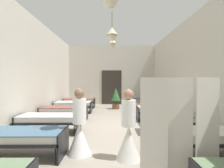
# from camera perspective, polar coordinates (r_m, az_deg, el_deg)

# --- Properties ---
(ground_plane) EXTENTS (6.70, 12.50, 0.10)m
(ground_plane) POSITION_cam_1_polar(r_m,az_deg,el_deg) (6.59, 0.01, -13.91)
(ground_plane) COLOR #9E9384
(room_shell) EXTENTS (6.50, 12.10, 4.17)m
(room_shell) POSITION_cam_1_polar(r_m,az_deg,el_deg) (7.70, -0.04, 4.32)
(room_shell) COLOR beige
(room_shell) RESTS_ON ground
(bed_left_row_1) EXTENTS (1.90, 0.84, 0.57)m
(bed_left_row_1) POSITION_cam_1_polar(r_m,az_deg,el_deg) (4.40, -27.88, -15.04)
(bed_left_row_1) COLOR black
(bed_left_row_1) RESTS_ON ground
(bed_right_row_1) EXTENTS (1.90, 0.84, 0.57)m
(bed_right_row_1) POSITION_cam_1_polar(r_m,az_deg,el_deg) (4.43, 28.10, -14.93)
(bed_right_row_1) COLOR black
(bed_right_row_1) RESTS_ON ground
(bed_left_row_2) EXTENTS (1.90, 0.84, 0.57)m
(bed_left_row_2) POSITION_cam_1_polar(r_m,az_deg,el_deg) (5.96, -19.92, -10.75)
(bed_left_row_2) COLOR black
(bed_left_row_2) RESTS_ON ground
(bed_right_row_2) EXTENTS (1.90, 0.84, 0.57)m
(bed_right_row_2) POSITION_cam_1_polar(r_m,az_deg,el_deg) (5.98, 19.95, -10.70)
(bed_right_row_2) COLOR black
(bed_right_row_2) RESTS_ON ground
(bed_left_row_3) EXTENTS (1.90, 0.84, 0.57)m
(bed_left_row_3) POSITION_cam_1_polar(r_m,az_deg,el_deg) (7.60, -15.44, -8.18)
(bed_left_row_3) COLOR black
(bed_left_row_3) RESTS_ON ground
(bed_right_row_3) EXTENTS (1.90, 0.84, 0.57)m
(bed_right_row_3) POSITION_cam_1_polar(r_m,az_deg,el_deg) (7.62, 15.35, -8.15)
(bed_right_row_3) COLOR black
(bed_right_row_3) RESTS_ON ground
(bed_left_row_4) EXTENTS (1.90, 0.84, 0.57)m
(bed_left_row_4) POSITION_cam_1_polar(r_m,az_deg,el_deg) (9.29, -12.60, -6.50)
(bed_left_row_4) COLOR black
(bed_left_row_4) RESTS_ON ground
(bed_right_row_4) EXTENTS (1.90, 0.84, 0.57)m
(bed_right_row_4) POSITION_cam_1_polar(r_m,az_deg,el_deg) (9.30, 12.42, -6.49)
(bed_right_row_4) COLOR black
(bed_right_row_4) RESTS_ON ground
(bed_left_row_5) EXTENTS (1.90, 0.84, 0.57)m
(bed_left_row_5) POSITION_cam_1_polar(r_m,az_deg,el_deg) (10.99, -10.64, -5.33)
(bed_left_row_5) COLOR black
(bed_left_row_5) RESTS_ON ground
(bed_right_row_5) EXTENTS (1.90, 0.84, 0.57)m
(bed_right_row_5) POSITION_cam_1_polar(r_m,az_deg,el_deg) (11.00, 10.40, -5.33)
(bed_right_row_5) COLOR black
(bed_right_row_5) RESTS_ON ground
(nurse_near_aisle) EXTENTS (0.52, 0.52, 1.49)m
(nurse_near_aisle) POSITION_cam_1_polar(r_m,az_deg,el_deg) (4.08, -10.64, -14.89)
(nurse_near_aisle) COLOR white
(nurse_near_aisle) RESTS_ON ground
(nurse_mid_aisle) EXTENTS (0.52, 0.52, 1.49)m
(nurse_mid_aisle) POSITION_cam_1_polar(r_m,az_deg,el_deg) (3.79, 5.47, -16.13)
(nurse_mid_aisle) COLOR white
(nurse_mid_aisle) RESTS_ON ground
(potted_plant) EXTENTS (0.55, 0.55, 1.24)m
(potted_plant) POSITION_cam_1_polar(r_m,az_deg,el_deg) (10.24, 1.26, -4.12)
(potted_plant) COLOR brown
(potted_plant) RESTS_ON ground
(privacy_screen) EXTENTS (1.25, 0.17, 1.70)m
(privacy_screen) POSITION_cam_1_polar(r_m,az_deg,el_deg) (3.01, 21.52, -14.36)
(privacy_screen) COLOR silver
(privacy_screen) RESTS_ON ground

